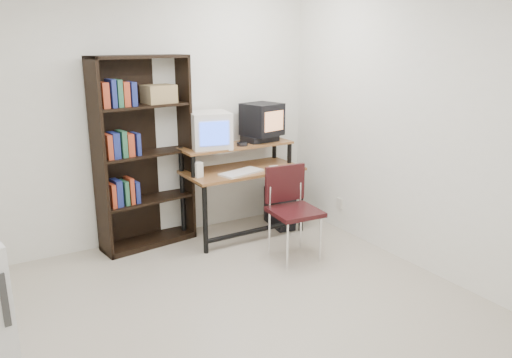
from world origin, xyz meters
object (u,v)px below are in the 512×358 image
crt_monitor (209,130)px  bookshelf (142,152)px  computer_desk (242,172)px  school_chair (291,202)px  crt_tv (262,119)px  pc_tower (280,208)px

crt_monitor → bookshelf: bearing=-178.8°
computer_desk → school_chair: computer_desk is taller
crt_tv → school_chair: 1.16m
crt_tv → crt_monitor: bearing=166.7°
computer_desk → school_chair: 0.80m
computer_desk → crt_monitor: (-0.31, 0.13, 0.47)m
pc_tower → bookshelf: size_ratio=0.23×
crt_monitor → school_chair: 1.18m
crt_monitor → pc_tower: 1.25m
computer_desk → pc_tower: (0.48, -0.03, -0.48)m
crt_monitor → crt_tv: bearing=10.7°
pc_tower → crt_tv: bearing=137.4°
pc_tower → school_chair: size_ratio=0.50×
crt_tv → bookshelf: size_ratio=0.23×
crt_monitor → bookshelf: (-0.70, 0.11, -0.17)m
crt_monitor → computer_desk: bearing=-13.0°
crt_monitor → pc_tower: size_ratio=1.05×
crt_tv → bookshelf: 1.38m
computer_desk → crt_monitor: 0.58m
crt_monitor → pc_tower: (0.79, -0.16, -0.95)m
computer_desk → crt_monitor: size_ratio=2.69×
crt_tv → school_chair: (-0.23, -0.92, -0.67)m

